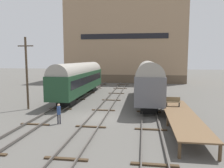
{
  "coord_description": "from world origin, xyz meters",
  "views": [
    {
      "loc": [
        4.28,
        -20.42,
        5.76
      ],
      "look_at": [
        0.0,
        9.8,
        2.2
      ],
      "focal_mm": 35.0,
      "sensor_mm": 36.0,
      "label": 1
    }
  ],
  "objects": [
    {
      "name": "train_car_green",
      "position": [
        -4.99,
        10.98,
        2.95
      ],
      "size": [
        2.89,
        18.42,
        5.16
      ],
      "color": "black",
      "rests_on": "ground"
    },
    {
      "name": "utility_pole",
      "position": [
        -8.65,
        2.49,
        4.23
      ],
      "size": [
        1.8,
        0.24,
        8.13
      ],
      "color": "#473828",
      "rests_on": "ground"
    },
    {
      "name": "track_left",
      "position": [
        -4.99,
        0.0,
        0.14
      ],
      "size": [
        2.6,
        60.0,
        0.26
      ],
      "color": "#4C4742",
      "rests_on": "ground"
    },
    {
      "name": "track_right",
      "position": [
        4.99,
        0.0,
        0.14
      ],
      "size": [
        2.6,
        60.0,
        0.26
      ],
      "color": "#4C4742",
      "rests_on": "ground"
    },
    {
      "name": "train_car_grey",
      "position": [
        4.99,
        8.61,
        3.07
      ],
      "size": [
        3.1,
        16.44,
        5.42
      ],
      "color": "black",
      "rests_on": "ground"
    },
    {
      "name": "station_platform",
      "position": [
        7.57,
        -1.71,
        0.98
      ],
      "size": [
        2.52,
        12.7,
        1.06
      ],
      "color": "brown",
      "rests_on": "ground"
    },
    {
      "name": "track_middle",
      "position": [
        0.0,
        0.0,
        0.14
      ],
      "size": [
        2.6,
        60.0,
        0.26
      ],
      "color": "#4C4742",
      "rests_on": "ground"
    },
    {
      "name": "person_worker",
      "position": [
        -3.01,
        -2.44,
        1.1
      ],
      "size": [
        0.32,
        0.32,
        1.82
      ],
      "color": "#282833",
      "rests_on": "ground"
    },
    {
      "name": "warehouse_building",
      "position": [
        -0.27,
        36.13,
        9.89
      ],
      "size": [
        28.91,
        11.27,
        19.78
      ],
      "color": "brown",
      "rests_on": "ground"
    },
    {
      "name": "ground_plane",
      "position": [
        0.0,
        0.0,
        0.0
      ],
      "size": [
        200.0,
        200.0,
        0.0
      ],
      "primitive_type": "plane",
      "color": "#56544F"
    },
    {
      "name": "bench",
      "position": [
        7.28,
        1.47,
        1.55
      ],
      "size": [
        1.4,
        0.4,
        0.91
      ],
      "color": "brown",
      "rests_on": "station_platform"
    }
  ]
}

